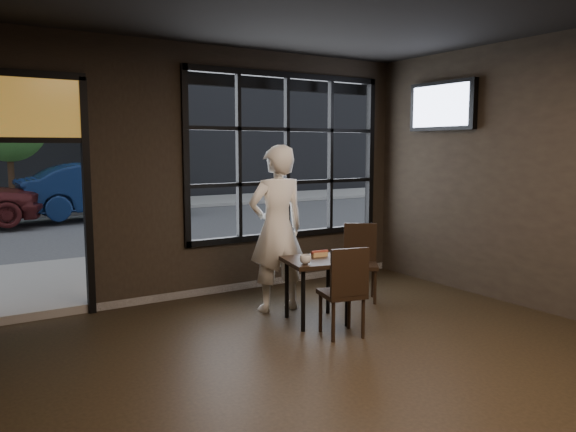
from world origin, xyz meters
TOP-DOWN VIEW (x-y plane):
  - floor at (0.00, 0.00)m, footprint 6.00×7.00m
  - window_frame at (1.20, 3.50)m, footprint 3.06×0.12m
  - stained_transom at (-2.10, 3.50)m, footprint 1.20×0.06m
  - street_asphalt at (0.00, 24.00)m, footprint 60.00×41.00m
  - building_across at (0.00, 23.00)m, footprint 28.00×12.00m
  - cafe_table at (0.52, 1.81)m, footprint 0.78×0.78m
  - chair_near at (0.49, 1.31)m, footprint 0.49×0.49m
  - chair_window at (1.50, 2.23)m, footprint 0.58×0.58m
  - man at (0.39, 2.44)m, footprint 0.74×0.51m
  - hotdog at (0.64, 1.92)m, footprint 0.21×0.11m
  - cup at (0.28, 1.67)m, footprint 0.16×0.16m
  - tv at (2.93, 2.29)m, footprint 0.13×1.13m
  - navy_car at (0.85, 12.16)m, footprint 4.32×1.56m
  - tree_left at (-1.08, 14.97)m, footprint 2.12×2.12m
  - tree_right at (2.01, 15.21)m, footprint 2.17×2.17m

SIDE VIEW (x-z plane):
  - street_asphalt at x=0.00m, z-range -0.04..0.00m
  - floor at x=0.00m, z-range -0.02..0.00m
  - cafe_table at x=0.52m, z-range 0.00..0.71m
  - chair_near at x=0.49m, z-range 0.00..0.94m
  - chair_window at x=1.50m, z-range 0.00..0.96m
  - hotdog at x=0.64m, z-range 0.70..0.76m
  - cup at x=0.28m, z-range 0.70..0.80m
  - navy_car at x=0.85m, z-range 0.10..1.52m
  - man at x=0.39m, z-range 0.00..1.95m
  - window_frame at x=1.20m, z-range 0.66..2.94m
  - stained_transom at x=-2.10m, z-range 2.00..2.70m
  - tv at x=2.93m, z-range 2.15..2.81m
  - tree_left at x=-1.08m, z-range 0.74..4.36m
  - tree_right at x=2.01m, z-range 0.76..4.47m
  - building_across at x=0.00m, z-range 0.00..15.00m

